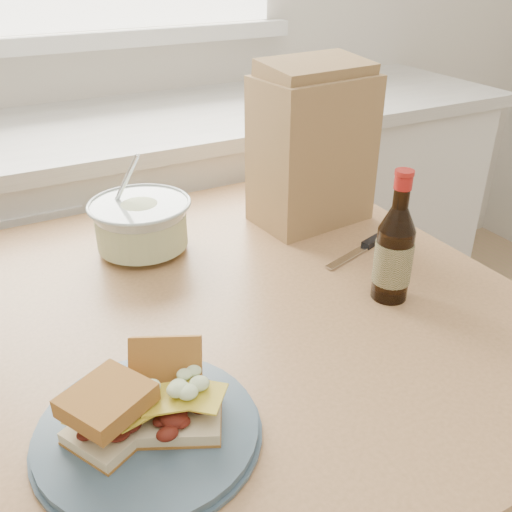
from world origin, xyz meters
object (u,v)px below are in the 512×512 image
beer_bottle (394,252)px  coleslaw_bowl (142,227)px  plate (148,431)px  paper_bag (312,151)px  dining_table (228,364)px

beer_bottle → coleslaw_bowl: bearing=121.1°
plate → coleslaw_bowl: coleslaw_bowl is taller
paper_bag → coleslaw_bowl: bearing=170.0°
coleslaw_bowl → beer_bottle: (0.33, -0.37, 0.04)m
plate → beer_bottle: (0.48, 0.11, 0.08)m
dining_table → beer_bottle: beer_bottle is taller
beer_bottle → paper_bag: 0.35m
plate → coleslaw_bowl: bearing=72.3°
dining_table → beer_bottle: (0.27, -0.10, 0.21)m
dining_table → plate: 0.33m
plate → coleslaw_bowl: size_ratio=1.38×
coleslaw_bowl → paper_bag: size_ratio=0.64×
beer_bottle → paper_bag: bearing=70.9°
dining_table → plate: plate is taller
plate → dining_table: bearing=45.7°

